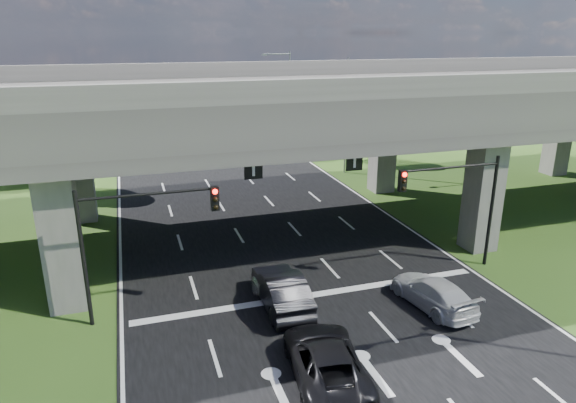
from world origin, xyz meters
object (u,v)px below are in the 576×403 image
car_silver (281,291)px  car_trailing (326,360)px  signal_right (458,194)px  streetlight_far (342,107)px  signal_left (136,228)px  car_dark (281,289)px  car_white (433,293)px  streetlight_beyond (286,89)px

car_silver → car_trailing: (0.00, -5.43, 0.01)m
signal_right → streetlight_far: streetlight_far is taller
signal_left → car_dark: size_ratio=1.19×
car_white → car_trailing: car_trailing is taller
streetlight_far → car_dark: bearing=-119.5°
car_white → streetlight_beyond: bearing=-104.9°
signal_left → car_white: 13.39m
car_silver → car_dark: size_ratio=0.85×
streetlight_far → car_white: 24.26m
car_white → car_trailing: 7.33m
streetlight_beyond → car_trailing: 44.35m
car_silver → car_dark: car_dark is taller
car_white → car_trailing: bearing=19.9°
car_dark → car_trailing: car_dark is taller
signal_right → car_white: signal_right is taller
car_silver → car_trailing: size_ratio=0.80×
streetlight_beyond → car_dark: streetlight_beyond is taller
signal_right → car_dark: signal_right is taller
signal_left → car_silver: (6.02, -0.94, -3.43)m
car_silver → car_dark: 0.10m
streetlight_far → car_white: size_ratio=2.15×
signal_right → car_trailing: 12.03m
signal_left → car_trailing: bearing=-46.6°
signal_right → car_dark: bearing=-174.4°
streetlight_beyond → signal_right: bearing=-93.6°
car_dark → car_trailing: 5.43m
signal_left → car_white: size_ratio=1.29×
streetlight_far → car_dark: size_ratio=1.98×
signal_left → car_dark: (6.02, -0.94, -3.32)m
streetlight_beyond → car_silver: 39.20m
car_trailing → car_white: bearing=-145.2°
streetlight_beyond → car_white: size_ratio=2.15×
signal_right → signal_left: 15.65m
car_silver → streetlight_beyond: bearing=-113.6°
signal_right → streetlight_far: 20.25m
signal_right → streetlight_far: bearing=83.5°
car_dark → signal_left: bearing=-7.2°
car_silver → car_white: car_silver is taller
streetlight_far → streetlight_beyond: size_ratio=1.00×
signal_right → streetlight_far: size_ratio=0.60×
signal_right → car_white: size_ratio=1.29×
signal_left → car_trailing: 9.41m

